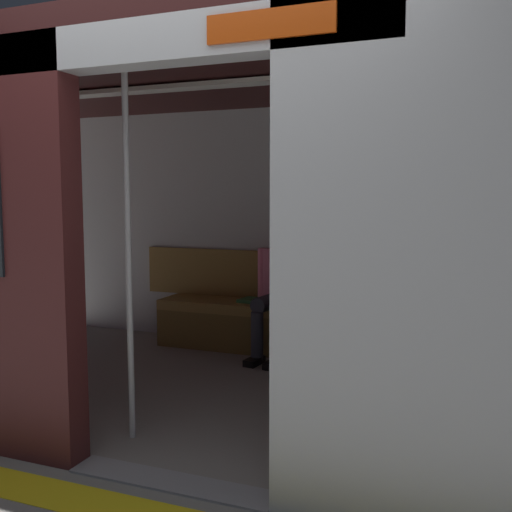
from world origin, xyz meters
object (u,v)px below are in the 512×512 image
train_car (254,173)px  bench_seat (310,319)px  handbag (333,299)px  person_seated (283,282)px  book (249,300)px  grab_pole_door (128,252)px

train_car → bench_seat: 1.65m
train_car → handbag: (-0.27, -1.15, -1.03)m
handbag → person_seated: bearing=12.1°
train_car → bench_seat: (-0.08, -1.11, -1.22)m
person_seated → book: person_seated is taller
train_car → grab_pole_door: train_car is taller
person_seated → book: bearing=-18.7°
bench_seat → grab_pole_door: size_ratio=1.31×
person_seated → grab_pole_door: 2.04m
bench_seat → handbag: 0.27m
handbag → grab_pole_door: bearing=71.9°
person_seated → book: 0.44m
train_car → grab_pole_door: bearing=66.2°
bench_seat → grab_pole_door: (0.48, 2.03, 0.76)m
train_car → handbag: train_car is taller
handbag → book: handbag is taller
bench_seat → book: book is taller
person_seated → handbag: bearing=-167.9°
train_car → book: size_ratio=29.09×
train_car → handbag: bearing=-103.2°
grab_pole_door → book: bearing=-86.8°
book → handbag: bearing=-175.3°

